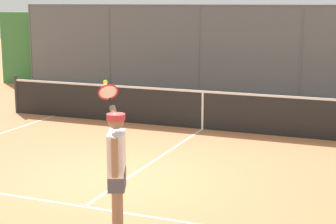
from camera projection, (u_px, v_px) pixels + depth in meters
The scene contains 5 objects.
ground_plane at pixel (126, 179), 9.83m from camera, with size 60.00×60.00×0.00m, color #C67A4C.
court_line_markings at pixel (73, 214), 8.21m from camera, with size 8.66×10.41×0.01m.
fence_backdrop at pixel (253, 56), 18.09m from camera, with size 19.38×1.37×3.00m.
tennis_net at pixel (203, 109), 13.60m from camera, with size 11.13×0.09×1.07m.
tennis_player at pixel (117, 164), 7.32m from camera, with size 0.85×1.20×1.96m.
Camera 1 is at (-4.20, 8.45, 3.08)m, focal length 59.44 mm.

